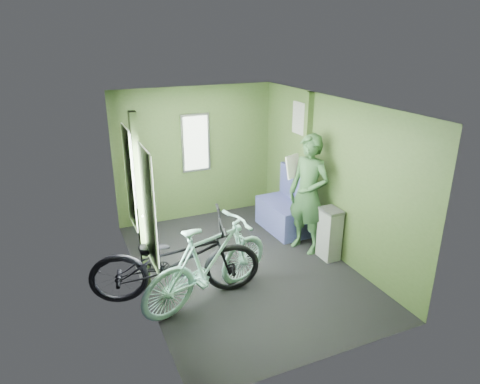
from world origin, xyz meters
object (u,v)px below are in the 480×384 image
object	(u,v)px
bicycle_black	(178,298)
bicycle_mint	(211,302)
bench_seat	(285,213)
waste_box	(330,234)
passenger	(308,194)

from	to	relation	value
bicycle_black	bicycle_mint	distance (m)	0.42
bicycle_black	bench_seat	distance (m)	2.53
waste_box	bench_seat	bearing A→B (deg)	95.78
bicycle_mint	bench_seat	distance (m)	2.38
bicycle_mint	passenger	size ratio (longest dim) A/B	1.03
bench_seat	bicycle_mint	bearing A→B (deg)	-144.13
passenger	waste_box	size ratio (longest dim) A/B	2.32
waste_box	bench_seat	xyz separation A→B (m)	(-0.11, 1.11, -0.08)
bicycle_mint	waste_box	distance (m)	2.04
bicycle_black	waste_box	world-z (taller)	waste_box
waste_box	bicycle_black	bearing A→B (deg)	-177.49
bicycle_mint	passenger	world-z (taller)	passenger
bicycle_mint	passenger	xyz separation A→B (m)	(1.81, 0.72, 0.90)
bench_seat	passenger	bearing A→B (deg)	-95.91
passenger	waste_box	world-z (taller)	passenger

